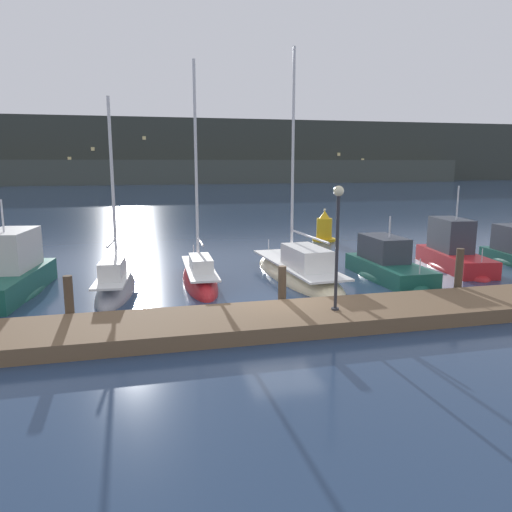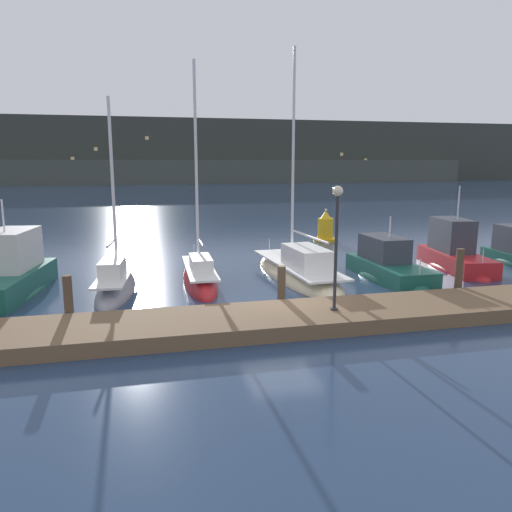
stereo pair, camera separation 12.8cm
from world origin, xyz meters
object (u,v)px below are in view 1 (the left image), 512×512
motorboat_berth_2 (9,281)px  sailboat_berth_5 (298,274)px  motorboat_berth_7 (453,259)px  motorboat_berth_6 (388,272)px  dock_lamppost (338,228)px  sailboat_berth_4 (200,280)px  channel_buoy (324,229)px  sailboat_berth_3 (116,287)px

motorboat_berth_2 → sailboat_berth_5: bearing=-0.1°
motorboat_berth_7 → motorboat_berth_6: bearing=-163.8°
sailboat_berth_5 → dock_lamppost: (-0.87, -6.26, 2.88)m
sailboat_berth_4 → dock_lamppost: 7.75m
motorboat_berth_2 → sailboat_berth_4: bearing=0.1°
motorboat_berth_7 → channel_buoy: bearing=107.3°
motorboat_berth_2 → channel_buoy: 19.15m
motorboat_berth_6 → dock_lamppost: size_ratio=1.46×
sailboat_berth_5 → motorboat_berth_6: (3.80, -0.99, 0.11)m
sailboat_berth_5 → motorboat_berth_6: 3.93m
channel_buoy → sailboat_berth_5: bearing=-117.4°
motorboat_berth_2 → motorboat_berth_6: size_ratio=1.16×
motorboat_berth_6 → sailboat_berth_5: bearing=165.4°
sailboat_berth_3 → motorboat_berth_6: sailboat_berth_3 is taller
sailboat_berth_4 → channel_buoy: sailboat_berth_4 is taller
sailboat_berth_4 → motorboat_berth_7: sailboat_berth_4 is taller
motorboat_berth_2 → sailboat_berth_5: size_ratio=0.63×
motorboat_berth_2 → channel_buoy: size_ratio=3.14×
sailboat_berth_3 → sailboat_berth_4: sailboat_berth_4 is taller
channel_buoy → motorboat_berth_2: bearing=-150.1°
motorboat_berth_2 → dock_lamppost: size_ratio=1.70×
motorboat_berth_6 → channel_buoy: 10.62m
sailboat_berth_5 → dock_lamppost: bearing=-97.9°
motorboat_berth_7 → channel_buoy: size_ratio=2.80×
sailboat_berth_5 → sailboat_berth_3: bearing=-175.7°
motorboat_berth_2 → dock_lamppost: (10.77, -6.28, 2.53)m
sailboat_berth_5 → channel_buoy: (4.96, 9.55, 0.63)m
dock_lamppost → sailboat_berth_3: bearing=140.1°
sailboat_berth_3 → sailboat_berth_5: bearing=4.3°
motorboat_berth_2 → dock_lamppost: 12.72m
sailboat_berth_3 → motorboat_berth_2: bearing=171.5°
motorboat_berth_2 → motorboat_berth_7: (19.51, 0.18, -0.05)m
motorboat_berth_2 → sailboat_berth_3: (3.97, -0.59, -0.34)m
sailboat_berth_5 → motorboat_berth_7: (7.87, 0.19, 0.31)m
sailboat_berth_3 → dock_lamppost: (6.81, -5.69, 2.87)m
sailboat_berth_3 → dock_lamppost: 9.32m
motorboat_berth_2 → motorboat_berth_7: size_ratio=1.12×
sailboat_berth_4 → dock_lamppost: (3.45, -6.29, 2.92)m
sailboat_berth_4 → dock_lamppost: size_ratio=2.56×
sailboat_berth_4 → channel_buoy: (9.27, 9.52, 0.67)m
motorboat_berth_2 → sailboat_berth_3: 4.02m
sailboat_berth_5 → motorboat_berth_6: sailboat_berth_5 is taller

